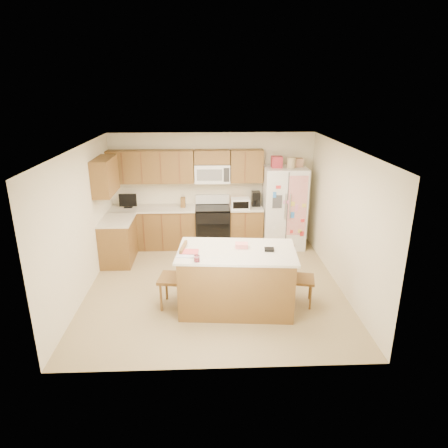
{
  "coord_description": "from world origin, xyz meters",
  "views": [
    {
      "loc": [
        -0.1,
        -6.5,
        3.45
      ],
      "look_at": [
        0.18,
        0.35,
        1.07
      ],
      "focal_mm": 32.0,
      "sensor_mm": 36.0,
      "label": 1
    }
  ],
  "objects_px": {
    "stove": "(213,226)",
    "refrigerator": "(284,207)",
    "island": "(236,279)",
    "windsor_chair_right": "(300,278)",
    "windsor_chair_back": "(238,267)",
    "windsor_chair_left": "(175,278)"
  },
  "relations": [
    {
      "from": "island",
      "to": "windsor_chair_right",
      "type": "xyz_separation_m",
      "value": [
        1.06,
        0.08,
        -0.05
      ]
    },
    {
      "from": "stove",
      "to": "refrigerator",
      "type": "bearing_deg",
      "value": -2.3
    },
    {
      "from": "stove",
      "to": "windsor_chair_back",
      "type": "relative_size",
      "value": 1.17
    },
    {
      "from": "refrigerator",
      "to": "windsor_chair_right",
      "type": "height_order",
      "value": "refrigerator"
    },
    {
      "from": "stove",
      "to": "refrigerator",
      "type": "height_order",
      "value": "refrigerator"
    },
    {
      "from": "stove",
      "to": "windsor_chair_back",
      "type": "distance_m",
      "value": 2.14
    },
    {
      "from": "refrigerator",
      "to": "windsor_chair_left",
      "type": "height_order",
      "value": "refrigerator"
    },
    {
      "from": "refrigerator",
      "to": "windsor_chair_back",
      "type": "bearing_deg",
      "value": -119.8
    },
    {
      "from": "island",
      "to": "windsor_chair_left",
      "type": "height_order",
      "value": "island"
    },
    {
      "from": "island",
      "to": "windsor_chair_left",
      "type": "relative_size",
      "value": 1.78
    },
    {
      "from": "windsor_chair_left",
      "to": "windsor_chair_right",
      "type": "height_order",
      "value": "windsor_chair_left"
    },
    {
      "from": "stove",
      "to": "island",
      "type": "height_order",
      "value": "stove"
    },
    {
      "from": "refrigerator",
      "to": "island",
      "type": "height_order",
      "value": "refrigerator"
    },
    {
      "from": "stove",
      "to": "refrigerator",
      "type": "xyz_separation_m",
      "value": [
        1.57,
        -0.06,
        0.45
      ]
    },
    {
      "from": "refrigerator",
      "to": "windsor_chair_left",
      "type": "xyz_separation_m",
      "value": [
        -2.23,
        -2.53,
        -0.41
      ]
    },
    {
      "from": "stove",
      "to": "windsor_chair_left",
      "type": "bearing_deg",
      "value": -104.21
    },
    {
      "from": "windsor_chair_left",
      "to": "stove",
      "type": "bearing_deg",
      "value": 75.79
    },
    {
      "from": "stove",
      "to": "windsor_chair_back",
      "type": "height_order",
      "value": "stove"
    },
    {
      "from": "refrigerator",
      "to": "windsor_chair_back",
      "type": "distance_m",
      "value": 2.4
    },
    {
      "from": "refrigerator",
      "to": "island",
      "type": "bearing_deg",
      "value": -115.25
    },
    {
      "from": "stove",
      "to": "windsor_chair_right",
      "type": "distance_m",
      "value": 2.95
    },
    {
      "from": "windsor_chair_right",
      "to": "island",
      "type": "bearing_deg",
      "value": -175.66
    }
  ]
}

